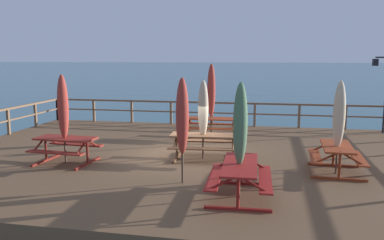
% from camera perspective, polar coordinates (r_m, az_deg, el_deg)
% --- Properties ---
extents(ground_plane, '(600.00, 600.00, 0.00)m').
position_cam_1_polar(ground_plane, '(12.99, -0.75, -8.69)').
color(ground_plane, '#2D5B6B').
extents(wooden_deck, '(15.95, 11.76, 0.85)m').
position_cam_1_polar(wooden_deck, '(12.87, -0.76, -6.89)').
color(wooden_deck, brown).
rests_on(wooden_deck, ground).
extents(railing_waterside_far, '(15.75, 0.10, 1.09)m').
position_cam_1_polar(railing_waterside_far, '(18.17, 2.93, 1.60)').
color(railing_waterside_far, brown).
rests_on(railing_waterside_far, wooden_deck).
extents(picnic_table_back_right, '(2.20, 1.53, 0.78)m').
position_cam_1_polar(picnic_table_back_right, '(12.15, 1.87, -3.05)').
color(picnic_table_back_right, brown).
rests_on(picnic_table_back_right, wooden_deck).
extents(picnic_table_back_left, '(1.47, 1.77, 0.78)m').
position_cam_1_polar(picnic_table_back_left, '(11.37, 20.28, -4.53)').
color(picnic_table_back_left, '#993819').
rests_on(picnic_table_back_left, wooden_deck).
extents(picnic_table_mid_left, '(1.86, 1.52, 0.78)m').
position_cam_1_polar(picnic_table_mid_left, '(12.28, -17.84, -3.41)').
color(picnic_table_mid_left, maroon).
rests_on(picnic_table_mid_left, wooden_deck).
extents(picnic_table_front_right, '(2.15, 1.40, 0.78)m').
position_cam_1_polar(picnic_table_front_right, '(15.47, 2.77, -0.43)').
color(picnic_table_front_right, '#993819').
rests_on(picnic_table_front_right, wooden_deck).
extents(picnic_table_front_left, '(1.46, 2.11, 0.78)m').
position_cam_1_polar(picnic_table_front_left, '(8.96, 6.98, -7.55)').
color(picnic_table_front_left, maroon).
rests_on(picnic_table_front_left, wooden_deck).
extents(patio_umbrella_tall_mid_right, '(0.32, 0.32, 2.45)m').
position_cam_1_polar(patio_umbrella_tall_mid_right, '(12.01, 1.63, 1.60)').
color(patio_umbrella_tall_mid_right, '#4C3828').
rests_on(patio_umbrella_tall_mid_right, wooden_deck).
extents(patio_umbrella_short_front, '(0.32, 0.32, 2.53)m').
position_cam_1_polar(patio_umbrella_short_front, '(11.11, 20.59, 0.68)').
color(patio_umbrella_short_front, '#4C3828').
rests_on(patio_umbrella_short_front, wooden_deck).
extents(patio_umbrella_tall_front, '(0.32, 0.32, 2.64)m').
position_cam_1_polar(patio_umbrella_tall_front, '(12.06, -18.24, 1.77)').
color(patio_umbrella_tall_front, '#4C3828').
rests_on(patio_umbrella_tall_front, wooden_deck).
extents(patio_umbrella_tall_mid_left, '(0.32, 0.32, 2.88)m').
position_cam_1_polar(patio_umbrella_tall_mid_left, '(15.34, 2.82, 4.26)').
color(patio_umbrella_tall_mid_left, '#4C3828').
rests_on(patio_umbrella_tall_mid_left, wooden_deck).
extents(patio_umbrella_tall_back_left, '(0.32, 0.32, 2.59)m').
position_cam_1_polar(patio_umbrella_tall_back_left, '(8.70, 7.02, -0.70)').
color(patio_umbrella_tall_back_left, '#4C3828').
rests_on(patio_umbrella_tall_back_left, wooden_deck).
extents(patio_umbrella_tall_back_right, '(0.32, 0.32, 2.64)m').
position_cam_1_polar(patio_umbrella_tall_back_right, '(9.60, -1.42, 0.48)').
color(patio_umbrella_tall_back_right, '#4C3828').
rests_on(patio_umbrella_tall_back_right, wooden_deck).
extents(lamp_post_hooked, '(0.67, 0.30, 3.20)m').
position_cam_1_polar(lamp_post_hooked, '(17.85, 25.90, 4.95)').
color(lamp_post_hooked, black).
rests_on(lamp_post_hooked, wooden_deck).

